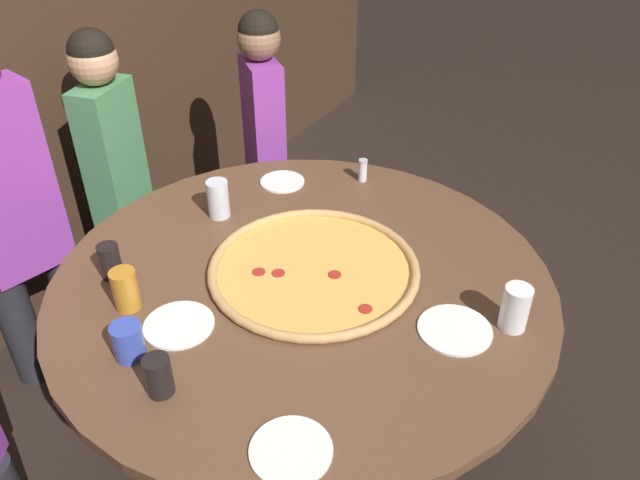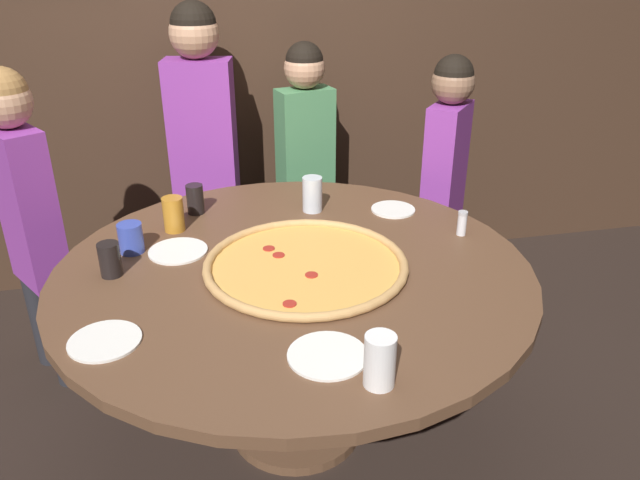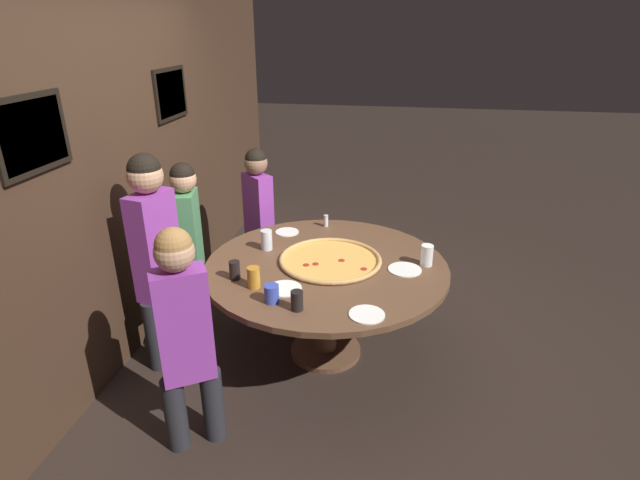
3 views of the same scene
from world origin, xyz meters
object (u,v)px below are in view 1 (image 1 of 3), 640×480
Objects in this scene: diner_side_left at (114,162)px; white_plate_beside_cup at (291,450)px; giant_pizza at (314,268)px; white_plate_near_front at (282,182)px; drink_cup_far_right at (515,308)px; drink_cup_beside_pizza at (218,199)px; condiment_shaker at (363,170)px; drink_cup_front_edge at (128,341)px; diner_far_left at (264,130)px; diner_side_right at (7,191)px; white_plate_right_side at (179,325)px; dining_table at (303,303)px; drink_cup_far_left at (110,261)px; drink_cup_by_shaker at (125,290)px; drink_cup_centre_back at (159,376)px; white_plate_far_back at (454,331)px.

white_plate_beside_cup is at bearing 45.79° from diner_side_left.
giant_pizza is 0.62m from white_plate_near_front.
drink_cup_beside_pizza is at bearing 86.88° from drink_cup_far_right.
condiment_shaker is (0.64, 0.14, 0.04)m from giant_pizza.
drink_cup_front_edge is 0.75× the size of drink_cup_beside_pizza.
diner_far_left is (1.44, 0.51, -0.05)m from drink_cup_front_edge.
diner_side_left is (-0.42, 1.01, -0.03)m from condiment_shaker.
diner_side_right is at bearing 132.79° from condiment_shaker.
dining_table is at bearing -26.69° from white_plate_right_side.
diner_side_right reaches higher than drink_cup_far_left.
diner_far_left reaches higher than drink_cup_front_edge.
white_plate_beside_cup is 0.96× the size of white_plate_right_side.
dining_table is at bearing 151.05° from giant_pizza.
dining_table is 2.34× the size of giant_pizza.
giant_pizza is at bearing 65.69° from diner_side_left.
dining_table is 0.71m from drink_cup_far_right.
drink_cup_front_edge is 0.53× the size of white_plate_beside_cup.
drink_cup_beside_pizza is 1.15m from drink_cup_far_right.
drink_cup_front_edge is 0.40m from drink_cup_far_left.
white_plate_right_side is 0.16× the size of diner_side_left.
white_plate_beside_cup is 0.57m from white_plate_right_side.
drink_cup_far_left is 1.09m from condiment_shaker.
drink_cup_by_shaker is 0.76m from white_plate_beside_cup.
drink_cup_centre_back is 1.64m from diner_far_left.
white_plate_beside_cup is 1.70m from diner_side_left.
dining_table is 0.65m from drink_cup_centre_back.
drink_cup_far_right is at bearing -60.40° from white_plate_right_side.
diner_far_left reaches higher than white_plate_far_back.
condiment_shaker is at bearing -5.61° from drink_cup_front_edge.
dining_table is 1.26× the size of diner_side_left.
drink_cup_front_edge is 0.90× the size of drink_cup_far_left.
condiment_shaker is at bearing 19.20° from white_plate_beside_cup.
white_plate_beside_cup is 1.37m from condiment_shaker.
drink_cup_front_edge is 0.18m from white_plate_right_side.
white_plate_beside_cup is (-0.65, -0.31, -0.01)m from giant_pizza.
diner_side_right is (-0.24, 1.66, 0.12)m from white_plate_far_back.
drink_cup_front_edge is 0.95m from white_plate_far_back.
white_plate_near_front is at bearing 122.82° from condiment_shaker.
white_plate_far_back is (-0.17, -1.01, -0.07)m from drink_cup_beside_pizza.
white_plate_far_back is at bearing -90.48° from dining_table.
drink_cup_beside_pizza is 0.78m from diner_side_right.
white_plate_beside_cup is at bearing -111.75° from white_plate_right_side.
drink_cup_by_shaker is at bearing 56.52° from drink_cup_centre_back.
white_plate_right_side is at bearing 153.10° from giant_pizza.
diner_far_left reaches higher than drink_cup_by_shaker.
white_plate_right_side is at bearing 41.14° from diner_side_left.
drink_cup_far_right reaches higher than white_plate_beside_cup.
drink_cup_front_edge is 1.25m from condiment_shaker.
giant_pizza is at bearing 116.69° from diner_side_right.
drink_cup_far_right reaches higher than giant_pizza.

